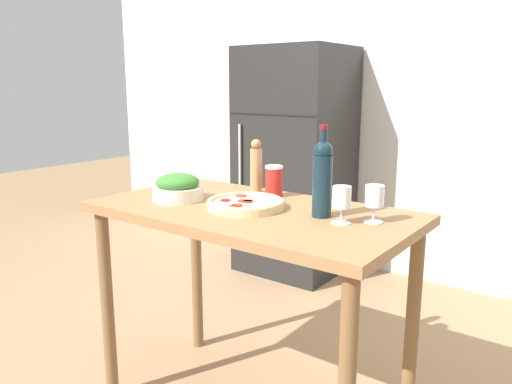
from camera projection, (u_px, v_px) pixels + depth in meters
The scene contains 10 objects.
wall_back at pixel (423, 103), 3.53m from camera, with size 6.40×0.06×2.60m.
refrigerator at pixel (295, 162), 3.81m from camera, with size 0.74×0.69×1.70m.
prep_counter at pixel (251, 238), 2.05m from camera, with size 1.30×0.70×0.94m.
wine_bottle at pixel (322, 177), 1.86m from camera, with size 0.07×0.07×0.35m.
wine_glass_near at pixel (342, 199), 1.78m from camera, with size 0.07×0.07×0.14m.
wine_glass_far at pixel (374, 198), 1.79m from camera, with size 0.07×0.07×0.14m.
pepper_mill at pixel (256, 168), 2.27m from camera, with size 0.05×0.05×0.25m.
salad_bowl at pixel (178, 188), 2.16m from camera, with size 0.22×0.22×0.12m.
homemade_pizza at pixel (245, 204), 2.01m from camera, with size 0.31×0.31×0.04m.
salt_canister at pixel (274, 181), 2.22m from camera, with size 0.08×0.08×0.14m.
Camera 1 is at (1.19, -1.56, 1.43)m, focal length 35.00 mm.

